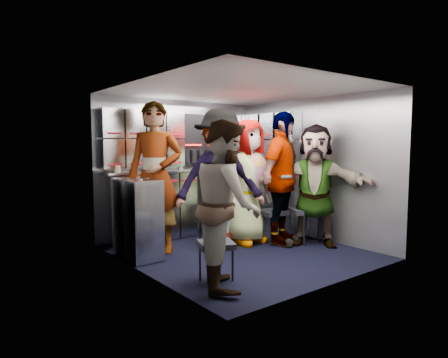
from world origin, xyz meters
TOP-DOWN VIEW (x-y plane):
  - floor at (0.00, 0.00)m, footprint 3.00×3.00m
  - wall_back at (0.00, 1.50)m, footprint 2.80×0.04m
  - wall_left at (-1.40, 0.00)m, footprint 0.04×3.00m
  - wall_right at (1.40, 0.00)m, footprint 0.04×3.00m
  - ceiling at (0.00, 0.00)m, footprint 2.80×3.00m
  - cart_bank_back at (0.00, 1.29)m, footprint 2.68×0.38m
  - cart_bank_left at (-1.19, 0.56)m, footprint 0.38×0.76m
  - counter at (0.00, 1.29)m, footprint 2.68×0.42m
  - locker_bank_back at (0.00, 1.35)m, footprint 2.68×0.28m
  - locker_bank_right at (1.25, 0.70)m, footprint 0.28×1.00m
  - right_cabinet at (1.25, 0.60)m, footprint 0.28×1.20m
  - coffee_niche at (0.18, 1.41)m, footprint 0.46×0.16m
  - red_latch_strip at (0.00, 1.09)m, footprint 2.60×0.02m
  - jump_seat_near_left at (-0.91, -0.70)m, footprint 0.45×0.44m
  - jump_seat_mid_left at (-0.13, 0.44)m, footprint 0.38×0.37m
  - jump_seat_center at (0.39, 0.50)m, footprint 0.40×0.38m
  - jump_seat_mid_right at (0.73, 0.15)m, footprint 0.42×0.41m
  - jump_seat_near_right at (1.05, -0.17)m, footprint 0.54×0.53m
  - attendant_standing at (-0.87, 0.70)m, footprint 0.85×0.83m
  - attendant_arc_a at (-0.91, -0.88)m, footprint 0.95×1.01m
  - attendant_arc_b at (-0.13, 0.26)m, footprint 1.38×1.08m
  - attendant_arc_c at (0.39, 0.32)m, footprint 0.93×0.67m
  - attendant_arc_d at (0.73, -0.03)m, footprint 1.19×0.84m
  - attendant_arc_e at (1.05, -0.35)m, footprint 1.35×1.56m
  - bottle_left at (-0.62, 1.24)m, footprint 0.06×0.06m
  - bottle_mid at (-0.15, 1.24)m, footprint 0.07×0.07m
  - bottle_right at (0.58, 1.24)m, footprint 0.07×0.07m
  - cup_left at (-1.16, 1.23)m, footprint 0.09×0.09m
  - cup_right at (1.25, 1.23)m, footprint 0.08×0.08m

SIDE VIEW (x-z plane):
  - floor at x=0.00m, z-range 0.00..0.00m
  - jump_seat_near_left at x=-0.91m, z-range 0.16..0.57m
  - jump_seat_mid_left at x=-0.13m, z-range 0.16..0.58m
  - jump_seat_center at x=0.39m, z-range 0.16..0.59m
  - jump_seat_mid_right at x=0.73m, z-range 0.18..0.64m
  - jump_seat_near_right at x=1.05m, z-range 0.19..0.69m
  - cart_bank_back at x=0.00m, z-range 0.00..0.99m
  - cart_bank_left at x=-1.19m, z-range 0.00..0.99m
  - right_cabinet at x=1.25m, z-range 0.00..1.00m
  - attendant_arc_a at x=-0.91m, z-range 0.00..1.65m
  - attendant_arc_e at x=1.05m, z-range 0.00..1.70m
  - red_latch_strip at x=0.00m, z-range 0.86..0.90m
  - attendant_arc_c at x=0.39m, z-range 0.00..1.76m
  - attendant_arc_d at x=0.73m, z-range 0.00..1.87m
  - attendant_arc_b at x=-0.13m, z-range 0.00..1.88m
  - attendant_standing at x=-0.87m, z-range 0.00..1.97m
  - counter at x=0.00m, z-range 1.00..1.03m
  - wall_back at x=0.00m, z-range 0.00..2.10m
  - wall_left at x=-1.40m, z-range 0.00..2.10m
  - wall_right at x=1.40m, z-range 0.00..2.10m
  - cup_left at x=-1.16m, z-range 1.03..1.13m
  - cup_right at x=1.25m, z-range 1.03..1.14m
  - bottle_mid at x=-0.15m, z-range 1.03..1.26m
  - bottle_left at x=-0.62m, z-range 1.03..1.30m
  - bottle_right at x=0.58m, z-range 1.03..1.31m
  - coffee_niche at x=0.18m, z-range 1.05..1.89m
  - locker_bank_back at x=0.00m, z-range 1.08..1.90m
  - locker_bank_right at x=1.25m, z-range 1.08..1.90m
  - ceiling at x=0.00m, z-range 2.09..2.11m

